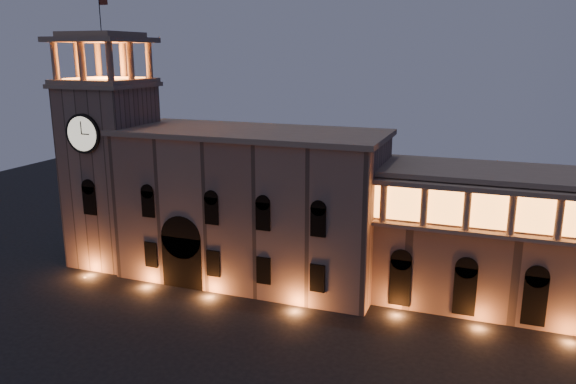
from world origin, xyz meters
name	(u,v)px	position (x,y,z in m)	size (l,w,h in m)	color
ground	(168,375)	(0.00, 0.00, 0.00)	(160.00, 160.00, 0.00)	black
government_building	(251,205)	(-2.08, 21.93, 8.77)	(30.80, 12.80, 17.60)	#846756
clock_tower	(111,165)	(-20.50, 20.98, 12.50)	(9.80, 9.80, 32.40)	#846756
colonnade_wing	(571,246)	(32.00, 23.92, 7.33)	(40.60, 11.50, 14.50)	#7F6251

